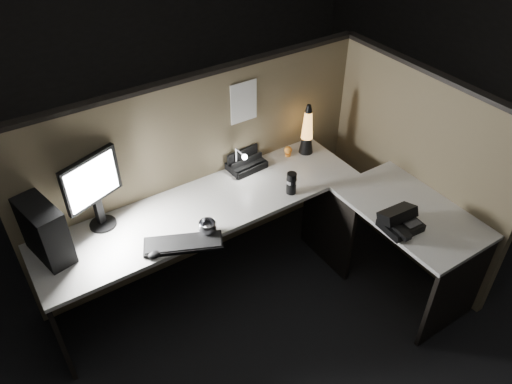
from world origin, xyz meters
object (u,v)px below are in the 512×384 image
pc_tower (44,231)px  monitor (93,186)px  keyboard (183,244)px  lava_lamp (307,133)px  desk_phone (399,221)px

pc_tower → monitor: size_ratio=0.72×
pc_tower → keyboard: size_ratio=0.77×
keyboard → lava_lamp: bearing=42.8°
monitor → pc_tower: bearing=174.1°
pc_tower → monitor: 0.38m
keyboard → pc_tower: bearing=176.7°
monitor → desk_phone: (1.59, -1.08, -0.26)m
lava_lamp → pc_tower: bearing=-178.8°
monitor → keyboard: monitor is taller
pc_tower → monitor: (0.35, 0.09, 0.13)m
keyboard → desk_phone: 1.38m
pc_tower → keyboard: (0.70, -0.37, -0.17)m
pc_tower → monitor: monitor is taller
monitor → desk_phone: monitor is taller
pc_tower → desk_phone: size_ratio=1.44×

